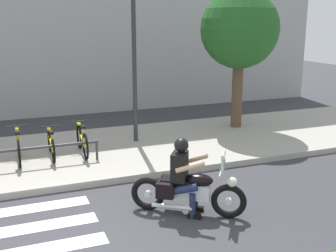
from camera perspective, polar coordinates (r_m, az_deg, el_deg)
The scene contains 11 objects.
ground_plane at distance 7.13m, azimuth -12.36°, elevation -15.29°, with size 48.00×48.00×0.00m, color #38383D.
sidewalk at distance 11.12m, azimuth -16.15°, elevation -4.15°, with size 24.00×4.40×0.15m, color #A8A399.
crosswalk_stripe_3 at distance 7.78m, azimuth -20.11°, elevation -13.18°, with size 2.80×0.40×0.01m, color white.
crosswalk_stripe_4 at distance 8.51m, azimuth -20.30°, elevation -10.79°, with size 2.80×0.40×0.01m, color white.
motorcycle at distance 7.73m, azimuth 2.73°, elevation -8.73°, with size 1.83×1.31×1.23m.
rider at distance 7.61m, azimuth 2.19°, elevation -6.12°, with size 0.77×0.73×1.44m.
bicycle_4 at distance 10.71m, azimuth -19.64°, elevation -2.66°, with size 0.48×1.68×0.80m.
bicycle_5 at distance 10.76m, azimuth -15.58°, elevation -2.43°, with size 0.48×1.55×0.73m.
bicycle_6 at distance 10.85m, azimuth -11.58°, elevation -1.91°, with size 0.48×1.62×0.80m.
street_lamp at distance 11.48m, azimuth -4.64°, elevation 10.93°, with size 0.28×0.28×4.71m.
tree_near_rack at distance 13.26m, azimuth 9.71°, elevation 12.72°, with size 2.41×2.41×4.42m.
Camera 1 is at (-0.86, -6.17, 3.47)m, focal length 44.87 mm.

